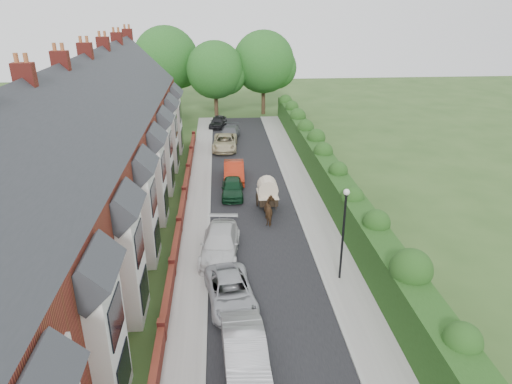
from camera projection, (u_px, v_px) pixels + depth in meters
ground at (286, 334)px, 20.06m from camera, size 140.00×140.00×0.00m
road at (255, 222)px, 30.12m from camera, size 6.00×58.00×0.02m
pavement_hedge_side at (316, 219)px, 30.40m from camera, size 2.20×58.00×0.12m
pavement_house_side at (196, 224)px, 29.81m from camera, size 1.70×58.00×0.12m
kerb_hedge_side at (301, 220)px, 30.32m from camera, size 0.18×58.00×0.13m
kerb_house_side at (209, 223)px, 29.87m from camera, size 0.18×58.00×0.13m
hedge at (344, 197)px, 29.94m from camera, size 2.10×58.00×2.85m
terrace_row at (80, 168)px, 26.68m from camera, size 9.05×40.50×11.50m
garden_wall_row at (180, 226)px, 28.67m from camera, size 0.35×40.35×1.10m
lamppost at (344, 224)px, 22.70m from camera, size 0.32×0.32×5.16m
tree_far_left at (218, 71)px, 54.44m from camera, size 7.14×6.80×9.29m
tree_far_right at (267, 63)px, 56.49m from camera, size 7.98×7.60×10.31m
tree_far_back at (170, 61)px, 56.40m from camera, size 8.40×8.00×10.82m
car_silver_a at (245, 355)px, 17.82m from camera, size 1.91×4.85×1.57m
car_silver_b at (231, 292)px, 21.88m from camera, size 2.74×4.90×1.30m
car_white at (220, 244)px, 25.99m from camera, size 2.60×5.34×1.50m
car_green at (232, 187)px, 33.97m from camera, size 1.75×4.06×1.36m
car_red at (234, 172)px, 36.89m from camera, size 1.71×4.62×1.51m
car_beige at (225, 142)px, 44.66m from camera, size 2.65×5.17×1.40m
car_grey at (230, 133)px, 47.95m from camera, size 2.52×4.80×1.33m
car_black at (218, 122)px, 52.50m from camera, size 2.39×4.03×1.29m
horse at (271, 211)px, 29.92m from camera, size 0.97×1.93×1.58m
horse_cart at (267, 192)px, 31.58m from camera, size 1.45×3.20×2.31m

